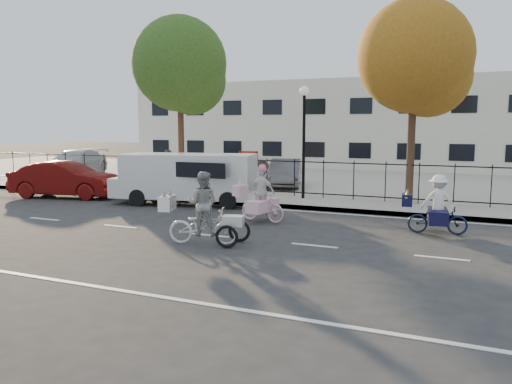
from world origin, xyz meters
The scene contains 20 objects.
ground centered at (0.00, 0.00, 0.00)m, with size 120.00×120.00×0.00m, color #333334.
road_markings centered at (0.00, 0.00, 0.01)m, with size 60.00×9.52×0.01m, color silver, non-canonical shape.
curb centered at (0.00, 5.05, 0.07)m, with size 60.00×0.10×0.15m, color #A8A399.
sidewalk centered at (0.00, 6.10, 0.07)m, with size 60.00×2.20×0.15m, color #A8A399.
parking_lot centered at (0.00, 15.00, 0.07)m, with size 60.00×15.60×0.15m, color #A8A399.
iron_fence centered at (0.00, 7.20, 0.90)m, with size 58.00×0.06×1.50m, color black, non-canonical shape.
building centered at (0.00, 25.00, 3.00)m, with size 34.00×10.00×6.00m, color silver.
lamppost centered at (0.50, 6.80, 3.11)m, with size 0.36×0.36×4.33m.
street_sign centered at (-1.85, 6.80, 1.42)m, with size 0.85×0.06×1.80m.
zebra_trike centered at (0.36, -0.93, 0.72)m, with size 2.16×1.23×1.85m.
unicorn_bike centered at (0.56, 2.39, 0.66)m, with size 1.82×1.29×1.80m.
bull_bike centered at (5.70, 2.68, 0.66)m, with size 1.81×1.25×1.65m.
white_van centered at (-3.40, 4.50, 1.06)m, with size 5.70×2.81×1.92m.
red_sedan centered at (-8.96, 4.05, 0.75)m, with size 1.58×4.54×1.49m, color #510A09.
pedestrian centered at (-5.06, 5.82, 1.08)m, with size 0.68×0.44×1.86m, color black.
lot_car_a centered at (-13.98, 9.93, 0.88)m, with size 2.06×5.06×1.47m, color #B5B6BD.
lot_car_b centered at (-2.78, 10.27, 0.77)m, with size 2.06×4.47×1.24m, color silver.
lot_car_c centered at (-1.44, 10.10, 0.79)m, with size 1.36×3.89×1.28m, color #53555B.
tree_west centered at (-5.77, 8.26, 5.55)m, with size 4.32×4.32×7.92m.
tree_mid centered at (4.59, 7.36, 5.25)m, with size 4.09×4.09×7.50m.
Camera 1 is at (6.47, -11.78, 3.00)m, focal length 35.00 mm.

